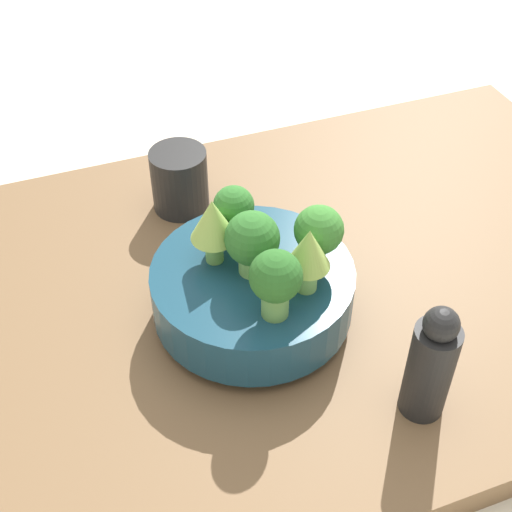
{
  "coord_description": "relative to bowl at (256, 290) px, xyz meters",
  "views": [
    {
      "loc": [
        -0.19,
        -0.55,
        0.64
      ],
      "look_at": [
        0.0,
        -0.04,
        0.13
      ],
      "focal_mm": 50.0,
      "sensor_mm": 36.0,
      "label": 1
    }
  ],
  "objects": [
    {
      "name": "broccoli_floret_back",
      "position": [
        -0.0,
        0.06,
        0.07
      ],
      "size": [
        0.05,
        0.05,
        0.07
      ],
      "color": "#609347",
      "rests_on": "bowl"
    },
    {
      "name": "table",
      "position": [
        -0.0,
        0.04,
        -0.06
      ],
      "size": [
        1.11,
        0.63,
        0.04
      ],
      "color": "brown",
      "rests_on": "ground_plane"
    },
    {
      "name": "romanesco_piece_near",
      "position": [
        0.04,
        -0.04,
        0.08
      ],
      "size": [
        0.05,
        0.05,
        0.08
      ],
      "color": "#7AB256",
      "rests_on": "bowl"
    },
    {
      "name": "cup",
      "position": [
        -0.02,
        0.22,
        0.0
      ],
      "size": [
        0.07,
        0.07,
        0.08
      ],
      "color": "black",
      "rests_on": "table"
    },
    {
      "name": "pepper_mill",
      "position": [
        0.11,
        -0.17,
        0.02
      ],
      "size": [
        0.05,
        0.05,
        0.14
      ],
      "color": "black",
      "rests_on": "table"
    },
    {
      "name": "bowl",
      "position": [
        0.0,
        0.0,
        0.0
      ],
      "size": [
        0.22,
        0.22,
        0.07
      ],
      "color": "navy",
      "rests_on": "table"
    },
    {
      "name": "broccoli_floret_center",
      "position": [
        -0.0,
        0.0,
        0.07
      ],
      "size": [
        0.06,
        0.06,
        0.08
      ],
      "color": "#7AB256",
      "rests_on": "bowl"
    },
    {
      "name": "romanesco_piece_far",
      "position": [
        -0.04,
        0.03,
        0.08
      ],
      "size": [
        0.05,
        0.05,
        0.08
      ],
      "color": "#6BA34C",
      "rests_on": "bowl"
    },
    {
      "name": "ground_plane",
      "position": [
        -0.0,
        0.04,
        -0.08
      ],
      "size": [
        6.0,
        6.0,
        0.0
      ],
      "primitive_type": "plane",
      "color": "beige"
    },
    {
      "name": "broccoli_floret_right",
      "position": [
        0.06,
        -0.01,
        0.08
      ],
      "size": [
        0.05,
        0.05,
        0.08
      ],
      "color": "#7AB256",
      "rests_on": "bowl"
    },
    {
      "name": "broccoli_floret_front",
      "position": [
        -0.0,
        -0.07,
        0.08
      ],
      "size": [
        0.05,
        0.05,
        0.08
      ],
      "color": "#609347",
      "rests_on": "bowl"
    }
  ]
}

